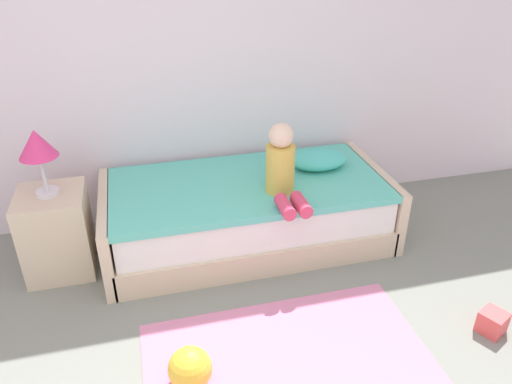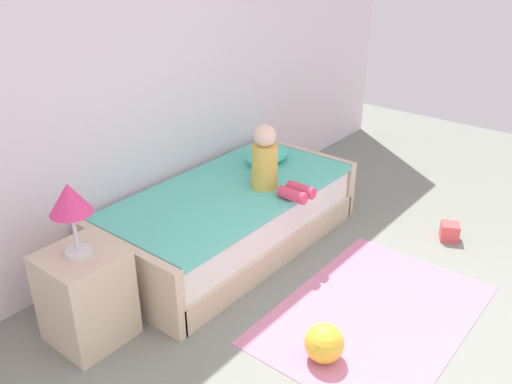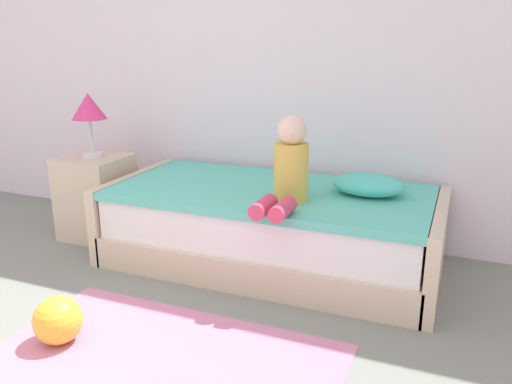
{
  "view_description": "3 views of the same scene",
  "coord_description": "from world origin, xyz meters",
  "px_view_note": "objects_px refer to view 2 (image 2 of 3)",
  "views": [
    {
      "loc": [
        -0.25,
        -1.09,
        2.16
      ],
      "look_at": [
        0.49,
        1.75,
        0.55
      ],
      "focal_mm": 34.55,
      "sensor_mm": 36.0,
      "label": 1
    },
    {
      "loc": [
        -2.26,
        -0.47,
        2.29
      ],
      "look_at": [
        0.49,
        1.75,
        0.55
      ],
      "focal_mm": 37.83,
      "sensor_mm": 36.0,
      "label": 2
    },
    {
      "loc": [
        1.58,
        -0.94,
        1.42
      ],
      "look_at": [
        0.49,
        1.75,
        0.55
      ],
      "focal_mm": 36.34,
      "sensor_mm": 36.0,
      "label": 3
    }
  ],
  "objects_px": {
    "table_lamp": "(70,202)",
    "pillow": "(267,155)",
    "nightstand": "(86,296)",
    "toy_ball": "(324,343)",
    "toy_block": "(450,231)",
    "bed": "(231,218)",
    "child_figure": "(270,164)"
  },
  "relations": [
    {
      "from": "pillow",
      "to": "toy_ball",
      "type": "distance_m",
      "value": 1.87
    },
    {
      "from": "bed",
      "to": "pillow",
      "type": "xyz_separation_m",
      "value": [
        0.59,
        0.1,
        0.32
      ]
    },
    {
      "from": "table_lamp",
      "to": "child_figure",
      "type": "distance_m",
      "value": 1.57
    },
    {
      "from": "pillow",
      "to": "toy_block",
      "type": "distance_m",
      "value": 1.62
    },
    {
      "from": "bed",
      "to": "toy_block",
      "type": "height_order",
      "value": "bed"
    },
    {
      "from": "pillow",
      "to": "toy_ball",
      "type": "xyz_separation_m",
      "value": [
        -1.21,
        -1.36,
        -0.45
      ]
    },
    {
      "from": "bed",
      "to": "nightstand",
      "type": "height_order",
      "value": "nightstand"
    },
    {
      "from": "bed",
      "to": "pillow",
      "type": "relative_size",
      "value": 4.8
    },
    {
      "from": "bed",
      "to": "toy_ball",
      "type": "relative_size",
      "value": 9.01
    },
    {
      "from": "table_lamp",
      "to": "pillow",
      "type": "distance_m",
      "value": 1.98
    },
    {
      "from": "nightstand",
      "to": "pillow",
      "type": "height_order",
      "value": "pillow"
    },
    {
      "from": "bed",
      "to": "toy_block",
      "type": "distance_m",
      "value": 1.78
    },
    {
      "from": "table_lamp",
      "to": "toy_ball",
      "type": "bearing_deg",
      "value": -59.28
    },
    {
      "from": "child_figure",
      "to": "toy_block",
      "type": "relative_size",
      "value": 3.61
    },
    {
      "from": "nightstand",
      "to": "toy_block",
      "type": "height_order",
      "value": "nightstand"
    },
    {
      "from": "child_figure",
      "to": "nightstand",
      "type": "bearing_deg",
      "value": 172.48
    },
    {
      "from": "nightstand",
      "to": "pillow",
      "type": "bearing_deg",
      "value": 3.69
    },
    {
      "from": "nightstand",
      "to": "table_lamp",
      "type": "distance_m",
      "value": 0.64
    },
    {
      "from": "table_lamp",
      "to": "child_figure",
      "type": "relative_size",
      "value": 0.88
    },
    {
      "from": "child_figure",
      "to": "toy_ball",
      "type": "relative_size",
      "value": 2.18
    },
    {
      "from": "toy_ball",
      "to": "nightstand",
      "type": "bearing_deg",
      "value": 120.72
    },
    {
      "from": "child_figure",
      "to": "toy_block",
      "type": "height_order",
      "value": "child_figure"
    },
    {
      "from": "table_lamp",
      "to": "toy_block",
      "type": "height_order",
      "value": "table_lamp"
    },
    {
      "from": "toy_block",
      "to": "child_figure",
      "type": "bearing_deg",
      "value": 132.14
    },
    {
      "from": "nightstand",
      "to": "toy_block",
      "type": "xyz_separation_m",
      "value": [
        2.53,
        -1.3,
        -0.23
      ]
    },
    {
      "from": "nightstand",
      "to": "toy_block",
      "type": "distance_m",
      "value": 2.85
    },
    {
      "from": "child_figure",
      "to": "pillow",
      "type": "relative_size",
      "value": 1.16
    },
    {
      "from": "pillow",
      "to": "toy_block",
      "type": "xyz_separation_m",
      "value": [
        0.59,
        -1.42,
        -0.49
      ]
    },
    {
      "from": "table_lamp",
      "to": "toy_ball",
      "type": "height_order",
      "value": "table_lamp"
    },
    {
      "from": "child_figure",
      "to": "toy_ball",
      "type": "xyz_separation_m",
      "value": [
        -0.81,
        -1.03,
        -0.59
      ]
    },
    {
      "from": "bed",
      "to": "table_lamp",
      "type": "bearing_deg",
      "value": -178.94
    },
    {
      "from": "bed",
      "to": "pillow",
      "type": "distance_m",
      "value": 0.68
    }
  ]
}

